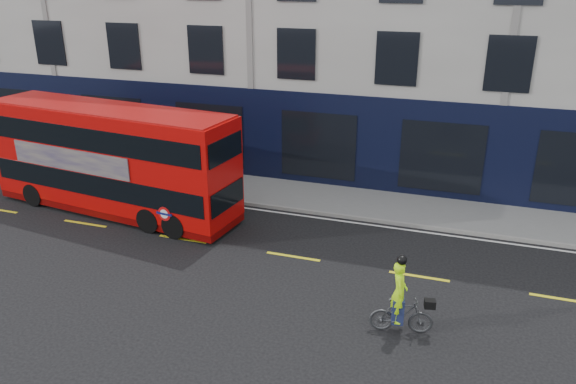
% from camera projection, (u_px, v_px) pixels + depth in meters
% --- Properties ---
extents(ground, '(120.00, 120.00, 0.00)m').
position_uv_depth(ground, '(160.00, 259.00, 17.98)').
color(ground, black).
rests_on(ground, ground).
extents(pavement, '(60.00, 3.00, 0.12)m').
position_uv_depth(pavement, '(240.00, 188.00, 23.69)').
color(pavement, gray).
rests_on(pavement, ground).
extents(kerb, '(60.00, 0.12, 0.13)m').
position_uv_depth(kerb, '(225.00, 201.00, 22.36)').
color(kerb, gray).
rests_on(kerb, ground).
extents(road_edge_line, '(58.00, 0.10, 0.01)m').
position_uv_depth(road_edge_line, '(222.00, 205.00, 22.12)').
color(road_edge_line, silver).
rests_on(road_edge_line, ground).
extents(lane_dashes, '(58.00, 0.12, 0.01)m').
position_uv_depth(lane_dashes, '(183.00, 239.00, 19.30)').
color(lane_dashes, yellow).
rests_on(lane_dashes, ground).
extents(bus, '(10.21, 3.48, 4.04)m').
position_uv_depth(bus, '(113.00, 159.00, 20.86)').
color(bus, '#C40907').
rests_on(bus, ground).
extents(cyclist, '(1.66, 0.75, 2.19)m').
position_uv_depth(cyclist, '(401.00, 307.00, 14.09)').
color(cyclist, '#414346').
rests_on(cyclist, ground).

